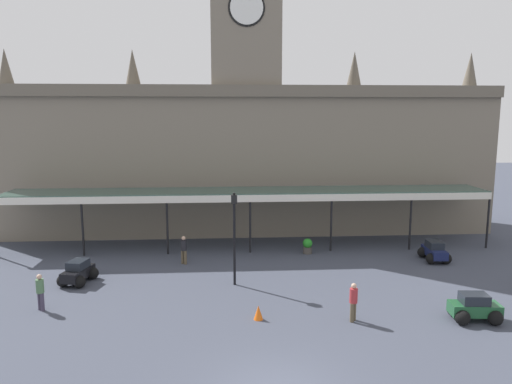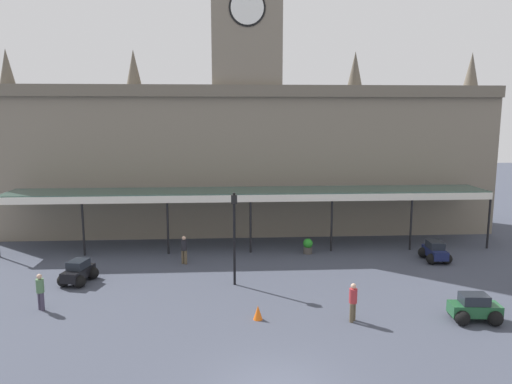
{
  "view_description": "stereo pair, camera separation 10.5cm",
  "coord_description": "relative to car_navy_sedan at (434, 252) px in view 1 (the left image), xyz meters",
  "views": [
    {
      "loc": [
        -1.58,
        -13.7,
        8.65
      ],
      "look_at": [
        0.0,
        10.09,
        4.79
      ],
      "focal_mm": 33.6,
      "sensor_mm": 36.0,
      "label": 1
    },
    {
      "loc": [
        -1.47,
        -13.71,
        8.65
      ],
      "look_at": [
        0.0,
        10.09,
        4.79
      ],
      "focal_mm": 33.6,
      "sensor_mm": 36.0,
      "label": 2
    }
  ],
  "objects": [
    {
      "name": "pedestrian_crossing_forecourt",
      "position": [
        -14.91,
        0.33,
        0.41
      ],
      "size": [
        0.34,
        0.34,
        1.67
      ],
      "color": "brown",
      "rests_on": "ground"
    },
    {
      "name": "pedestrian_beside_cars",
      "position": [
        -7.12,
        -8.07,
        0.41
      ],
      "size": [
        0.34,
        0.34,
        1.67
      ],
      "color": "brown",
      "rests_on": "ground"
    },
    {
      "name": "station_building",
      "position": [
        -10.91,
        8.75,
        5.83
      ],
      "size": [
        35.78,
        5.72,
        19.74
      ],
      "color": "slate",
      "rests_on": "ground"
    },
    {
      "name": "car_black_sedan",
      "position": [
        -20.13,
        -2.52,
        0.0
      ],
      "size": [
        1.81,
        2.2,
        1.19
      ],
      "color": "black",
      "rests_on": "ground"
    },
    {
      "name": "car_navy_sedan",
      "position": [
        0.0,
        0.0,
        0.0
      ],
      "size": [
        1.58,
        2.08,
        1.19
      ],
      "color": "#19214C",
      "rests_on": "ground"
    },
    {
      "name": "planter_near_kerb",
      "position": [
        -7.32,
        1.97,
        -0.01
      ],
      "size": [
        0.6,
        0.6,
        0.96
      ],
      "color": "#47423D",
      "rests_on": "ground"
    },
    {
      "name": "victorian_lamppost",
      "position": [
        -12.02,
        -3.33,
        2.5
      ],
      "size": [
        0.3,
        0.3,
        4.82
      ],
      "color": "black",
      "rests_on": "ground"
    },
    {
      "name": "pedestrian_near_entrance",
      "position": [
        -20.72,
        -6.03,
        0.41
      ],
      "size": [
        0.34,
        0.34,
        1.67
      ],
      "color": "#3F384C",
      "rests_on": "ground"
    },
    {
      "name": "car_green_sedan",
      "position": [
        -1.98,
        -8.36,
        0.0
      ],
      "size": [
        2.12,
        1.64,
        1.19
      ],
      "color": "#1E512D",
      "rests_on": "ground"
    },
    {
      "name": "entrance_canopy",
      "position": [
        -10.91,
        3.7,
        3.13
      ],
      "size": [
        31.14,
        3.26,
        3.79
      ],
      "color": "#38564C",
      "rests_on": "ground"
    },
    {
      "name": "traffic_cone",
      "position": [
        -11.11,
        -7.64,
        -0.19
      ],
      "size": [
        0.4,
        0.4,
        0.62
      ],
      "primitive_type": "cone",
      "color": "orange",
      "rests_on": "ground"
    }
  ]
}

